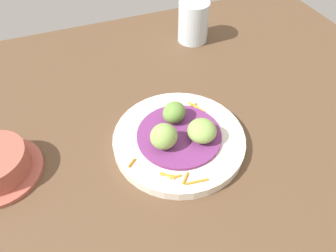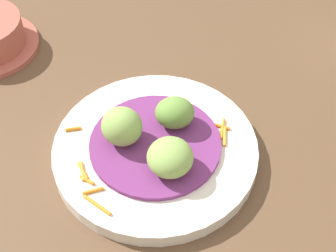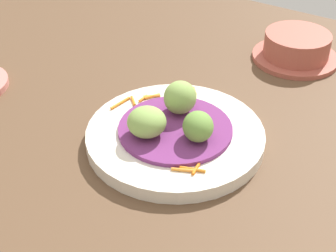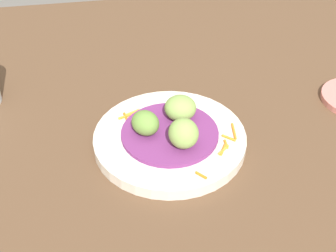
{
  "view_description": "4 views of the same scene",
  "coord_description": "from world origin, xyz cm",
  "px_view_note": "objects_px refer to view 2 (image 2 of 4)",
  "views": [
    {
      "loc": [
        29.45,
        -19.04,
        47.35
      ],
      "look_at": [
        -6.41,
        -5.09,
        6.33
      ],
      "focal_mm": 33.76,
      "sensor_mm": 36.0,
      "label": 1
    },
    {
      "loc": [
        26.69,
        16.78,
        50.84
      ],
      "look_at": [
        -6.82,
        -2.41,
        6.58
      ],
      "focal_mm": 54.72,
      "sensor_mm": 36.0,
      "label": 2
    },
    {
      "loc": [
        -34.35,
        43.3,
        44.63
      ],
      "look_at": [
        -5.05,
        -2.03,
        5.36
      ],
      "focal_mm": 53.98,
      "sensor_mm": 36.0,
      "label": 3
    },
    {
      "loc": [
        -15.03,
        -57.08,
        49.99
      ],
      "look_at": [
        -5.78,
        -3.95,
        6.24
      ],
      "focal_mm": 48.18,
      "sensor_mm": 36.0,
      "label": 4
    }
  ],
  "objects_px": {
    "guac_scoop_center": "(122,126)",
    "guac_scoop_right": "(168,156)",
    "guac_scoop_left": "(175,113)",
    "main_plate": "(155,151)"
  },
  "relations": [
    {
      "from": "guac_scoop_center",
      "to": "guac_scoop_right",
      "type": "xyz_separation_m",
      "value": [
        0.01,
        0.07,
        -0.0
      ]
    },
    {
      "from": "guac_scoop_left",
      "to": "guac_scoop_center",
      "type": "height_order",
      "value": "guac_scoop_center"
    },
    {
      "from": "main_plate",
      "to": "guac_scoop_center",
      "type": "height_order",
      "value": "guac_scoop_center"
    },
    {
      "from": "guac_scoop_center",
      "to": "main_plate",
      "type": "bearing_deg",
      "value": 112.45
    },
    {
      "from": "guac_scoop_center",
      "to": "guac_scoop_right",
      "type": "relative_size",
      "value": 0.92
    },
    {
      "from": "guac_scoop_left",
      "to": "guac_scoop_right",
      "type": "height_order",
      "value": "same"
    },
    {
      "from": "main_plate",
      "to": "guac_scoop_left",
      "type": "distance_m",
      "value": 0.05
    },
    {
      "from": "main_plate",
      "to": "guac_scoop_left",
      "type": "xyz_separation_m",
      "value": [
        -0.04,
        0.0,
        0.03
      ]
    },
    {
      "from": "main_plate",
      "to": "guac_scoop_right",
      "type": "height_order",
      "value": "guac_scoop_right"
    },
    {
      "from": "main_plate",
      "to": "guac_scoop_right",
      "type": "xyz_separation_m",
      "value": [
        0.02,
        0.03,
        0.04
      ]
    }
  ]
}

